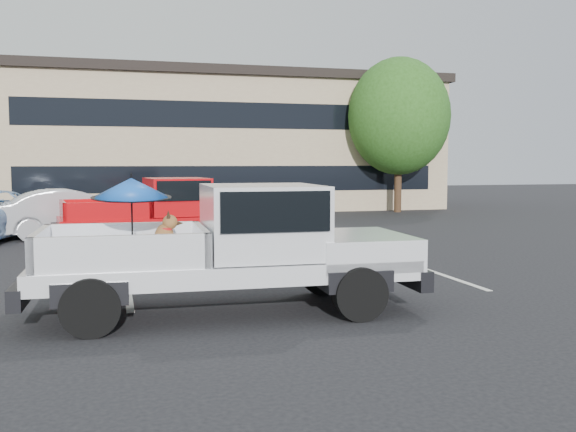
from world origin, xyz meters
The scene contains 9 objects.
ground centered at (0.00, 0.00, 0.00)m, with size 90.00×90.00×0.00m, color black.
stripe_left centered at (-3.00, 2.00, 0.00)m, with size 0.12×5.00×0.01m, color silver.
stripe_right centered at (3.00, 2.00, 0.00)m, with size 0.12×5.00×0.01m, color silver.
motel_building centered at (2.00, 20.99, 3.21)m, with size 20.40×8.40×6.30m.
tree_right centered at (9.00, 16.00, 4.21)m, with size 4.46×4.46×6.78m.
tree_back centered at (6.00, 24.00, 4.41)m, with size 4.68×4.68×7.11m.
silver_pickup centered at (-1.33, -0.85, 1.05)m, with size 5.75×2.26×2.06m.
red_pickup centered at (-1.67, 7.54, 0.97)m, with size 5.58×2.48×1.78m.
silver_sedan centered at (-4.36, 9.85, 0.71)m, with size 1.50×4.31×1.42m, color #B2B4B9.
Camera 1 is at (-3.23, -10.04, 2.21)m, focal length 40.00 mm.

